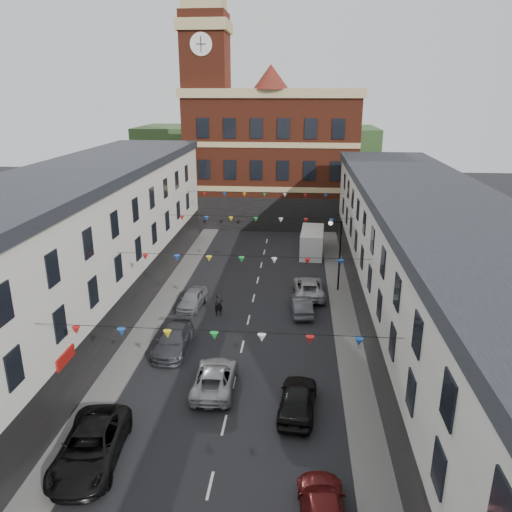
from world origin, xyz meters
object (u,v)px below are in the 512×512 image
(street_lamp, at_px, (337,246))
(car_left_c, at_px, (90,447))
(car_left_d, at_px, (173,340))
(car_left_e, at_px, (192,299))
(car_right_f, at_px, (309,288))
(car_right_d, at_px, (298,399))
(white_van, at_px, (312,242))
(car_right_e, at_px, (301,305))
(pedestrian, at_px, (219,305))
(moving_car, at_px, (215,378))
(car_right_c, at_px, (323,510))

(street_lamp, distance_m, car_left_c, 24.44)
(car_left_d, bearing_deg, car_left_e, 92.45)
(car_right_f, bearing_deg, car_left_c, 60.90)
(car_left_d, bearing_deg, car_right_d, -35.63)
(white_van, bearing_deg, car_right_d, -89.35)
(car_left_c, bearing_deg, car_right_d, 20.53)
(car_left_d, height_order, car_right_f, same)
(car_left_c, distance_m, car_right_e, 18.98)
(car_left_e, height_order, car_right_f, car_right_f)
(car_left_e, height_order, white_van, white_van)
(white_van, xyz_separation_m, pedestrian, (-7.10, -15.31, -0.39))
(car_left_c, xyz_separation_m, moving_car, (4.51, 6.19, -0.12))
(street_lamp, height_order, car_right_c, street_lamp)
(car_right_f, bearing_deg, moving_car, 65.96)
(car_right_d, distance_m, car_right_e, 12.13)
(car_right_c, xyz_separation_m, white_van, (0.22, 33.39, 0.61))
(white_van, height_order, pedestrian, white_van)
(street_lamp, distance_m, car_left_e, 12.21)
(car_left_d, relative_size, car_right_e, 1.21)
(pedestrian, bearing_deg, car_right_f, 11.81)
(car_right_e, xyz_separation_m, car_right_f, (0.58, 3.38, 0.04))
(street_lamp, distance_m, car_left_d, 15.63)
(car_right_e, relative_size, car_right_f, 0.79)
(car_left_c, xyz_separation_m, car_right_f, (9.86, 19.94, -0.08))
(car_right_c, height_order, car_right_d, car_right_d)
(car_right_c, relative_size, car_right_e, 1.11)
(car_right_d, height_order, moving_car, car_right_d)
(street_lamp, relative_size, car_left_e, 1.53)
(car_left_c, xyz_separation_m, car_right_c, (10.12, -2.47, -0.14))
(street_lamp, relative_size, car_left_c, 1.06)
(car_left_d, relative_size, moving_car, 1.01)
(car_left_c, distance_m, car_right_f, 22.24)
(car_right_d, distance_m, car_right_f, 15.53)
(car_right_d, xyz_separation_m, pedestrian, (-5.86, 11.18, 0.09))
(car_right_d, xyz_separation_m, moving_car, (-4.59, 1.76, -0.10))
(car_left_e, bearing_deg, car_right_e, 3.25)
(moving_car, distance_m, pedestrian, 9.51)
(car_right_c, distance_m, car_right_d, 6.97)
(car_left_e, xyz_separation_m, car_right_f, (8.87, 2.96, 0.03))
(street_lamp, bearing_deg, pedestrian, -148.37)
(car_right_f, relative_size, moving_car, 1.05)
(car_right_c, height_order, pedestrian, pedestrian)
(street_lamp, relative_size, car_right_e, 1.50)
(car_left_c, relative_size, pedestrian, 3.27)
(car_left_c, bearing_deg, street_lamp, 54.78)
(white_van, relative_size, pedestrian, 3.28)
(white_van, bearing_deg, moving_car, -99.93)
(car_left_d, distance_m, car_left_e, 6.72)
(car_right_f, xyz_separation_m, pedestrian, (-6.62, -4.32, 0.16))
(car_right_c, bearing_deg, car_left_d, -58.37)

